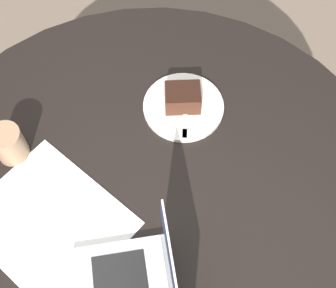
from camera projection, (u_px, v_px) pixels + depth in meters
ground_plane at (157, 273)px, 1.74m from camera, size 12.00×12.00×0.00m
dining_table at (152, 218)px, 1.22m from camera, size 1.25×1.25×0.72m
paper_document at (49, 222)px, 1.08m from camera, size 0.40×0.36×0.00m
plate at (183, 107)px, 1.23m from camera, size 0.21×0.21×0.01m
cake_slice at (183, 97)px, 1.20m from camera, size 0.11×0.11×0.06m
fork at (185, 116)px, 1.21m from camera, size 0.08×0.17×0.00m
coffee_glass at (9, 144)px, 1.13m from camera, size 0.08×0.08×0.09m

